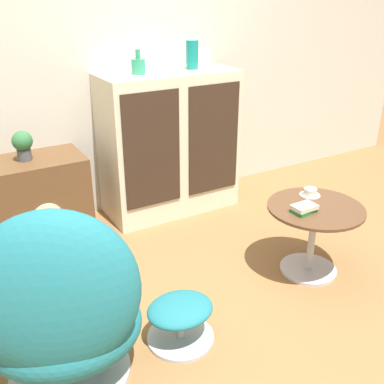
% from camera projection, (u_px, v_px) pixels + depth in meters
% --- Properties ---
extents(ground_plane, '(12.00, 12.00, 0.00)m').
position_uv_depth(ground_plane, '(233.00, 314.00, 2.54)').
color(ground_plane, olive).
extents(wall_back, '(6.40, 0.06, 2.60)m').
position_uv_depth(wall_back, '(110.00, 45.00, 3.31)').
color(wall_back, beige).
rests_on(wall_back, ground_plane).
extents(sideboard, '(1.05, 0.48, 1.12)m').
position_uv_depth(sideboard, '(170.00, 143.00, 3.56)').
color(sideboard, beige).
rests_on(sideboard, ground_plane).
extents(tv_console, '(0.66, 0.44, 0.62)m').
position_uv_depth(tv_console, '(39.00, 200.00, 3.20)').
color(tv_console, brown).
rests_on(tv_console, ground_plane).
extents(egg_chair, '(0.88, 0.84, 0.94)m').
position_uv_depth(egg_chair, '(60.00, 312.00, 1.92)').
color(egg_chair, '#B7B7BC').
rests_on(egg_chair, ground_plane).
extents(ottoman, '(0.35, 0.35, 0.24)m').
position_uv_depth(ottoman, '(180.00, 316.00, 2.29)').
color(ottoman, '#B7B7BC').
rests_on(ottoman, ground_plane).
extents(coffee_table, '(0.59, 0.59, 0.46)m').
position_uv_depth(coffee_table, '(313.00, 228.00, 2.80)').
color(coffee_table, '#B7B7BC').
rests_on(coffee_table, ground_plane).
extents(vase_leftmost, '(0.10, 0.10, 0.17)m').
position_uv_depth(vase_leftmost, '(138.00, 66.00, 3.20)').
color(vase_leftmost, '#2D8E6B').
rests_on(vase_leftmost, sideboard).
extents(vase_inner_left, '(0.09, 0.09, 0.21)m').
position_uv_depth(vase_inner_left, '(192.00, 55.00, 3.38)').
color(vase_inner_left, '#147A75').
rests_on(vase_inner_left, sideboard).
extents(potted_plant, '(0.14, 0.14, 0.20)m').
position_uv_depth(potted_plant, '(23.00, 144.00, 3.00)').
color(potted_plant, '#4C4C51').
rests_on(potted_plant, tv_console).
extents(teacup, '(0.13, 0.13, 0.05)m').
position_uv_depth(teacup, '(310.00, 193.00, 2.88)').
color(teacup, silver).
rests_on(teacup, coffee_table).
extents(book_stack, '(0.15, 0.11, 0.05)m').
position_uv_depth(book_stack, '(304.00, 209.00, 2.66)').
color(book_stack, '#237038').
rests_on(book_stack, coffee_table).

